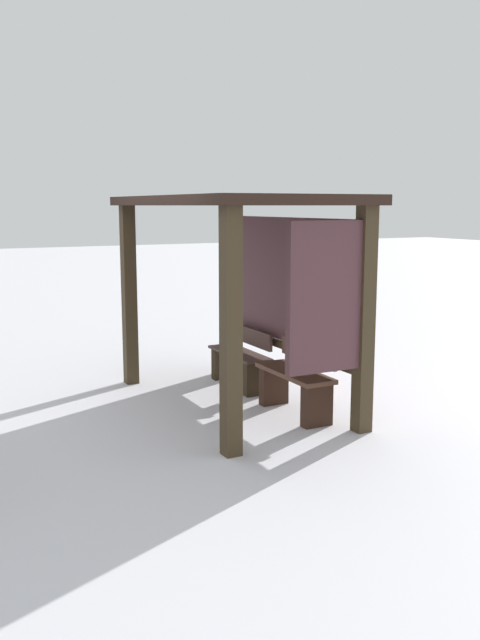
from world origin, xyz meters
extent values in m
plane|color=silver|center=(0.00, 0.00, 0.00)|extent=(60.00, 60.00, 0.00)
cube|color=#3C2F1D|center=(-1.39, -0.71, 1.09)|extent=(0.15, 0.15, 2.17)
cube|color=#3C2F1D|center=(1.39, -0.71, 1.09)|extent=(0.15, 0.15, 2.17)
cube|color=#3C2F1D|center=(-1.39, 0.71, 1.09)|extent=(0.15, 0.15, 2.17)
cube|color=#3C2F1D|center=(1.39, 0.71, 1.09)|extent=(0.15, 0.15, 2.17)
cube|color=black|center=(0.00, 0.00, 2.22)|extent=(3.10, 1.73, 0.10)
cube|color=#4F2F34|center=(0.00, 0.71, 1.35)|extent=(2.64, 0.08, 1.40)
cube|color=#3C2F1D|center=(0.00, 0.69, 0.59)|extent=(2.64, 0.06, 0.08)
cube|color=#4F2F34|center=(1.39, 0.25, 1.35)|extent=(0.08, 0.78, 1.40)
cube|color=#46302A|center=(-0.63, 0.41, 0.41)|extent=(1.06, 0.35, 0.03)
cube|color=#46302A|center=(-0.63, 0.56, 0.61)|extent=(1.00, 0.04, 0.20)
cube|color=black|center=(-0.21, 0.41, 0.20)|extent=(0.12, 0.30, 0.40)
cube|color=black|center=(-1.06, 0.41, 0.20)|extent=(0.12, 0.30, 0.40)
cube|color=brown|center=(0.63, 0.41, 0.45)|extent=(1.06, 0.37, 0.05)
cube|color=brown|center=(0.63, 0.57, 0.65)|extent=(1.00, 0.04, 0.20)
cube|color=#321E15|center=(1.06, 0.41, 0.21)|extent=(0.12, 0.31, 0.43)
cube|color=#321E15|center=(0.21, 0.41, 0.21)|extent=(0.12, 0.31, 0.43)
camera|label=1|loc=(6.56, -3.26, 2.17)|focal=38.41mm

